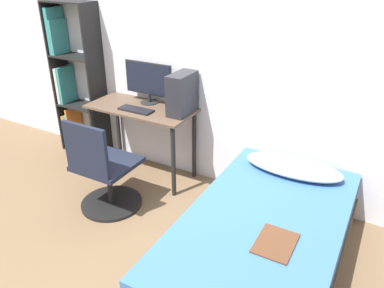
{
  "coord_description": "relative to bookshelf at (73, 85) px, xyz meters",
  "views": [
    {
      "loc": [
        1.72,
        -1.81,
        2.12
      ],
      "look_at": [
        0.37,
        0.61,
        0.75
      ],
      "focal_mm": 35.0,
      "sensor_mm": 36.0,
      "label": 1
    }
  ],
  "objects": [
    {
      "name": "ground_plane",
      "position": [
        1.52,
        -1.17,
        -0.81
      ],
      "size": [
        14.0,
        14.0,
        0.0
      ],
      "primitive_type": "plane",
      "color": "brown"
    },
    {
      "name": "wall_back",
      "position": [
        1.52,
        0.16,
        0.44
      ],
      "size": [
        8.0,
        0.05,
        2.5
      ],
      "color": "silver",
      "rests_on": "ground_plane"
    },
    {
      "name": "desk",
      "position": [
        1.05,
        -0.12,
        -0.17
      ],
      "size": [
        1.11,
        0.52,
        0.77
      ],
      "color": "brown",
      "rests_on": "ground_plane"
    },
    {
      "name": "bookshelf",
      "position": [
        0.0,
        0.0,
        0.0
      ],
      "size": [
        0.58,
        0.28,
        1.74
      ],
      "color": "black",
      "rests_on": "ground_plane"
    },
    {
      "name": "office_chair",
      "position": [
        1.12,
        -0.82,
        -0.46
      ],
      "size": [
        0.58,
        0.58,
        0.92
      ],
      "color": "black",
      "rests_on": "ground_plane"
    },
    {
      "name": "bed",
      "position": [
        2.64,
        -0.85,
        -0.58
      ],
      "size": [
        1.09,
        1.97,
        0.47
      ],
      "color": "#4C3D2D",
      "rests_on": "ground_plane"
    },
    {
      "name": "pillow",
      "position": [
        2.64,
        -0.12,
        -0.29
      ],
      "size": [
        0.83,
        0.36,
        0.11
      ],
      "color": "#B2B7C6",
      "rests_on": "bed"
    },
    {
      "name": "magazine",
      "position": [
        2.8,
        -1.07,
        -0.34
      ],
      "size": [
        0.24,
        0.32,
        0.01
      ],
      "color": "#56331E",
      "rests_on": "bed"
    },
    {
      "name": "monitor",
      "position": [
        1.05,
        0.03,
        0.2
      ],
      "size": [
        0.55,
        0.19,
        0.43
      ],
      "color": "black",
      "rests_on": "desk"
    },
    {
      "name": "keyboard",
      "position": [
        1.07,
        -0.22,
        -0.03
      ],
      "size": [
        0.36,
        0.13,
        0.02
      ],
      "color": "black",
      "rests_on": "desk"
    },
    {
      "name": "pc_tower",
      "position": [
        1.5,
        -0.05,
        0.16
      ],
      "size": [
        0.17,
        0.34,
        0.4
      ],
      "color": "#232328",
      "rests_on": "desk"
    }
  ]
}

